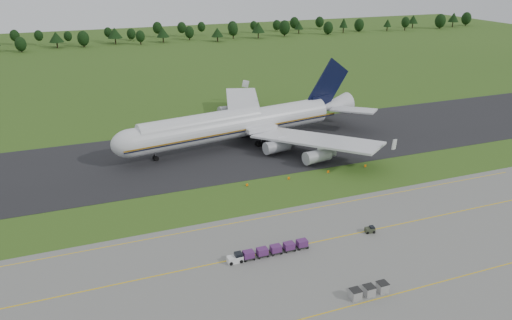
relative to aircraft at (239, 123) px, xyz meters
name	(u,v)px	position (x,y,z in m)	size (l,w,h in m)	color
ground	(260,195)	(-6.44, -32.22, -5.99)	(600.00, 600.00, 0.00)	#325319
apron	(338,282)	(-6.44, -66.22, -5.96)	(300.00, 52.00, 0.06)	slate
taxiway	(221,152)	(-6.44, -4.22, -5.95)	(300.00, 40.00, 0.08)	black
apron_markings	(318,259)	(-6.44, -59.20, -5.92)	(300.00, 30.20, 0.01)	yellow
tree_line	(116,35)	(-11.43, 186.99, 0.16)	(522.51, 21.49, 11.57)	black
aircraft	(239,123)	(0.00, 0.00, 0.00)	(75.00, 71.86, 20.97)	silver
baggage_train	(267,251)	(-14.05, -55.04, -5.11)	(14.93, 1.58, 1.52)	silver
utility_cart	(370,230)	(6.89, -54.81, -5.45)	(1.96, 1.38, 0.99)	#333927
uld_row	(369,291)	(-3.78, -70.91, -5.13)	(6.42, 1.62, 1.60)	gray
edge_markers	(309,175)	(8.08, -27.01, -5.72)	(31.76, 0.30, 0.60)	orange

